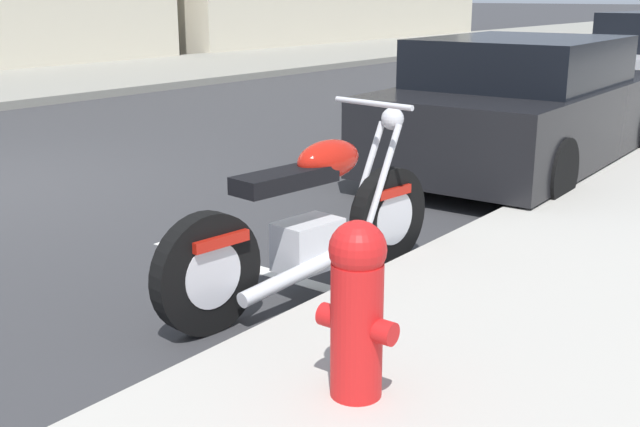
{
  "coord_description": "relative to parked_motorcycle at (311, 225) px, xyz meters",
  "views": [
    {
      "loc": [
        -3.66,
        -7.03,
        1.79
      ],
      "look_at": [
        -0.09,
        -4.28,
        0.51
      ],
      "focal_mm": 43.99,
      "sensor_mm": 36.0,
      "label": 1
    }
  ],
  "objects": [
    {
      "name": "parked_motorcycle",
      "position": [
        0.0,
        0.0,
        0.0
      ],
      "size": [
        2.21,
        0.62,
        1.13
      ],
      "rotation": [
        0.0,
        0.0,
        -0.11
      ],
      "color": "black",
      "rests_on": "ground"
    },
    {
      "name": "parked_car_across_street",
      "position": [
        4.14,
        0.45,
        0.21
      ],
      "size": [
        4.24,
        1.96,
        1.36
      ],
      "rotation": [
        0.0,
        0.0,
        0.03
      ],
      "color": "black",
      "rests_on": "ground"
    },
    {
      "name": "parking_stall_stripe",
      "position": [
        0.11,
        0.42,
        -0.44
      ],
      "size": [
        0.12,
        2.2,
        0.01
      ],
      "primitive_type": "cube",
      "color": "silver",
      "rests_on": "ground"
    },
    {
      "name": "fire_hydrant",
      "position": [
        -1.08,
        -1.09,
        0.11
      ],
      "size": [
        0.24,
        0.36,
        0.77
      ],
      "color": "red",
      "rests_on": "sidewalk_near_curb"
    },
    {
      "name": "sidewalk_far_curb",
      "position": [
        12.11,
        11.13,
        -0.37
      ],
      "size": [
        120.0,
        5.0,
        0.14
      ],
      "primitive_type": "cube",
      "color": "gray",
      "rests_on": "ground"
    }
  ]
}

